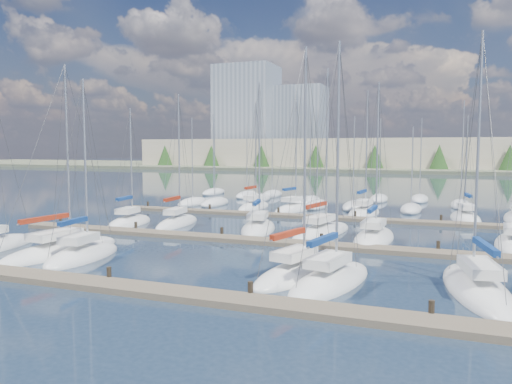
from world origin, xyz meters
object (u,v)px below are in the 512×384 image
(sailboat_b, at_px, (61,251))
(sailboat_q, at_px, (465,218))
(sailboat_h, at_px, (130,223))
(sailboat_c, at_px, (83,255))
(sailboat_n, at_px, (254,207))
(sailboat_d, at_px, (298,273))
(sailboat_k, at_px, (322,232))
(sailboat_l, at_px, (374,238))
(sailboat_j, at_px, (258,228))
(sailboat_p, at_px, (364,213))
(sailboat_f, at_px, (477,288))
(sailboat_o, at_px, (293,209))
(sailboat_i, at_px, (177,223))
(sailboat_e, at_px, (331,281))

(sailboat_b, relative_size, sailboat_q, 1.22)
(sailboat_h, bearing_deg, sailboat_c, -72.96)
(sailboat_n, bearing_deg, sailboat_d, -61.11)
(sailboat_k, relative_size, sailboat_n, 1.09)
(sailboat_l, bearing_deg, sailboat_j, 175.16)
(sailboat_p, distance_m, sailboat_f, 28.55)
(sailboat_o, xyz_separation_m, sailboat_h, (-11.20, -15.12, -0.01))
(sailboat_f, bearing_deg, sailboat_q, 78.65)
(sailboat_o, distance_m, sailboat_c, 28.65)
(sailboat_p, relative_size, sailboat_c, 1.14)
(sailboat_i, bearing_deg, sailboat_l, -8.61)
(sailboat_i, xyz_separation_m, sailboat_f, (24.57, -13.36, -0.02))
(sailboat_f, bearing_deg, sailboat_b, 169.64)
(sailboat_l, height_order, sailboat_j, sailboat_j)
(sailboat_l, relative_size, sailboat_c, 1.05)
(sailboat_i, xyz_separation_m, sailboat_n, (2.01, 14.19, 0.00))
(sailboat_f, height_order, sailboat_j, sailboat_f)
(sailboat_l, bearing_deg, sailboat_o, 127.66)
(sailboat_q, bearing_deg, sailboat_o, 169.46)
(sailboat_b, bearing_deg, sailboat_c, -11.12)
(sailboat_k, xyz_separation_m, sailboat_h, (-17.84, -1.24, -0.01))
(sailboat_i, relative_size, sailboat_l, 0.99)
(sailboat_c, relative_size, sailboat_k, 0.85)
(sailboat_q, height_order, sailboat_k, sailboat_k)
(sailboat_q, bearing_deg, sailboat_l, -124.03)
(sailboat_p, height_order, sailboat_n, sailboat_p)
(sailboat_o, relative_size, sailboat_c, 1.07)
(sailboat_q, distance_m, sailboat_n, 22.83)
(sailboat_l, distance_m, sailboat_c, 21.19)
(sailboat_p, relative_size, sailboat_o, 1.06)
(sailboat_f, xyz_separation_m, sailboat_c, (-23.24, -0.91, 0.00))
(sailboat_i, relative_size, sailboat_c, 1.04)
(sailboat_h, bearing_deg, sailboat_d, -38.33)
(sailboat_f, distance_m, sailboat_o, 32.41)
(sailboat_b, height_order, sailboat_h, sailboat_b)
(sailboat_i, relative_size, sailboat_d, 0.95)
(sailboat_b, xyz_separation_m, sailboat_h, (-3.23, 12.27, 0.01))
(sailboat_l, xyz_separation_m, sailboat_h, (-22.20, -0.20, 0.00))
(sailboat_i, height_order, sailboat_d, sailboat_d)
(sailboat_p, distance_m, sailboat_c, 30.88)
(sailboat_h, distance_m, sailboat_n, 16.72)
(sailboat_d, bearing_deg, sailboat_k, 112.68)
(sailboat_b, bearing_deg, sailboat_k, 48.11)
(sailboat_h, bearing_deg, sailboat_n, 61.59)
(sailboat_b, height_order, sailboat_l, sailboat_b)
(sailboat_i, height_order, sailboat_f, sailboat_f)
(sailboat_e, bearing_deg, sailboat_i, 150.94)
(sailboat_b, distance_m, sailboat_l, 22.71)
(sailboat_h, bearing_deg, sailboat_q, 19.95)
(sailboat_l, bearing_deg, sailboat_f, -60.26)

